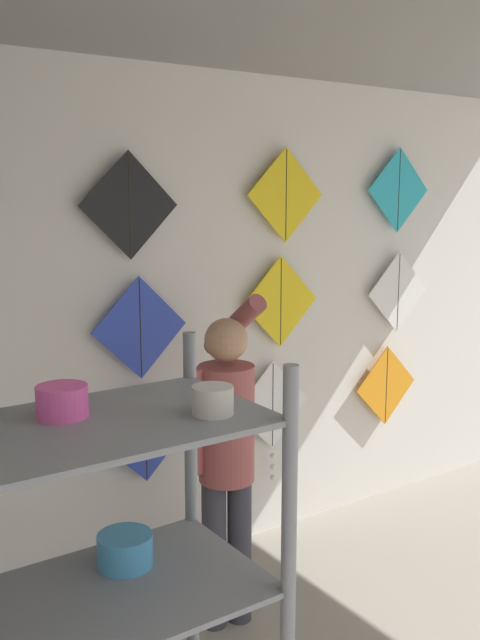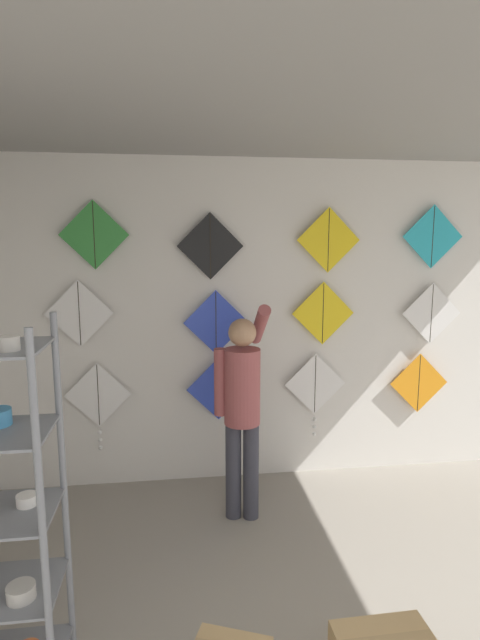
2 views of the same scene
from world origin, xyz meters
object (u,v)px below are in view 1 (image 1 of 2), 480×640
(kite_2, at_px, (272,411))
(kite_3, at_px, (386,386))
(kite_10, at_px, (286,195))
(kite_9, at_px, (129,205))
(kite_11, at_px, (399,190))
(kite_6, at_px, (281,302))
(kite_7, at_px, (398,292))
(kite_5, at_px, (140,328))
(shopkeeper, at_px, (225,445))
(kite_1, at_px, (146,433))

(kite_2, distance_m, kite_3, 0.98)
(kite_3, xyz_separation_m, kite_10, (-0.90, 0.00, 1.30))
(kite_9, distance_m, kite_11, 1.95)
(kite_3, relative_size, kite_11, 1.00)
(kite_6, bearing_deg, kite_9, 180.00)
(kite_2, height_order, kite_7, kite_7)
(kite_6, height_order, kite_10, kite_10)
(kite_11, bearing_deg, kite_3, 180.00)
(kite_5, height_order, kite_10, kite_10)
(kite_7, relative_size, kite_10, 1.00)
(kite_7, bearing_deg, shopkeeper, -161.38)
(kite_6, distance_m, kite_11, 1.18)
(kite_3, height_order, kite_6, kite_6)
(kite_10, relative_size, kite_11, 1.00)
(kite_5, bearing_deg, kite_3, 0.00)
(kite_3, height_order, kite_7, kite_7)
(kite_5, bearing_deg, kite_6, 0.00)
(shopkeeper, relative_size, kite_10, 3.00)
(kite_1, relative_size, kite_3, 1.00)
(kite_7, height_order, kite_10, kite_10)
(kite_5, distance_m, kite_7, 1.94)
(kite_7, bearing_deg, kite_2, -179.95)
(shopkeeper, height_order, kite_10, kite_10)
(kite_11, bearing_deg, kite_6, 180.00)
(shopkeeper, relative_size, kite_3, 3.00)
(kite_1, bearing_deg, kite_6, 0.00)
(kite_5, xyz_separation_m, kite_10, (0.97, 0.00, 0.69))
(kite_3, distance_m, kite_7, 0.65)
(kite_7, height_order, kite_11, kite_11)
(kite_2, height_order, kite_9, kite_9)
(kite_9, bearing_deg, kite_6, 0.00)
(kite_2, xyz_separation_m, kite_7, (1.06, 0.00, 0.65))
(kite_1, relative_size, kite_5, 1.00)
(shopkeeper, bearing_deg, kite_11, 30.97)
(kite_1, xyz_separation_m, kite_5, (-0.02, 0.00, 0.59))
(kite_1, xyz_separation_m, kite_6, (0.92, 0.00, 0.65))
(kite_2, relative_size, kite_9, 1.38)
(kite_1, xyz_separation_m, kite_10, (0.95, 0.00, 1.28))
(kite_6, xyz_separation_m, kite_7, (1.01, 0.00, -0.02))
(kite_10, bearing_deg, kite_6, 180.00)
(kite_3, bearing_deg, shopkeeper, -160.57)
(kite_5, xyz_separation_m, kite_7, (1.94, 0.00, 0.04))
(kite_3, relative_size, kite_10, 1.00)
(shopkeeper, bearing_deg, kite_3, 31.45)
(shopkeeper, xyz_separation_m, kite_1, (-0.12, 0.61, -0.09))
(kite_2, xyz_separation_m, kite_5, (-0.88, 0.00, 0.62))
(kite_3, relative_size, kite_9, 1.00)
(kite_7, bearing_deg, kite_5, 180.00)
(kite_11, bearing_deg, shopkeeper, -161.05)
(kite_3, distance_m, kite_11, 1.33)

